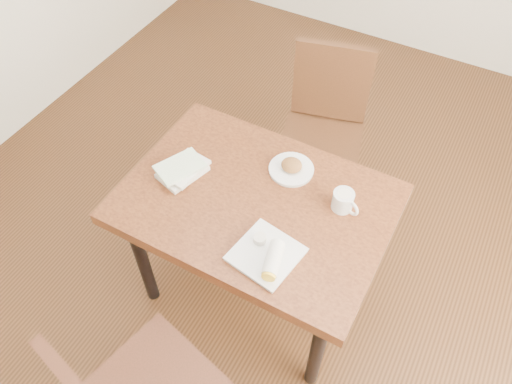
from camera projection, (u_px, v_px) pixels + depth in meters
The scene contains 8 objects.
ground at pixel (256, 288), 2.64m from camera, with size 4.00×5.00×0.01m, color #472814.
room_walls at pixel (256, 2), 1.38m from camera, with size 4.02×5.02×2.80m.
table at pixel (256, 213), 2.13m from camera, with size 1.10×0.78×0.75m.
chair_far at pixel (325, 122), 2.65m from camera, with size 0.51×0.51×0.95m.
plate_scone at pixel (291, 168), 2.15m from camera, with size 0.20×0.20×0.06m.
coffee_mug at pixel (344, 201), 2.00m from camera, with size 0.12×0.09×0.09m.
plate_burrito at pixel (268, 256), 1.86m from camera, with size 0.27×0.27×0.08m.
book_stack at pixel (183, 170), 2.13m from camera, with size 0.21×0.24×0.05m.
Camera 1 is at (0.61, -1.12, 2.36)m, focal length 35.00 mm.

